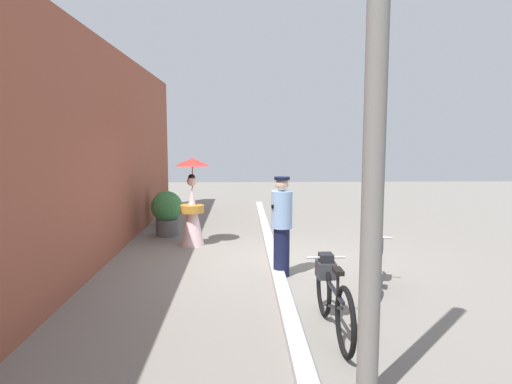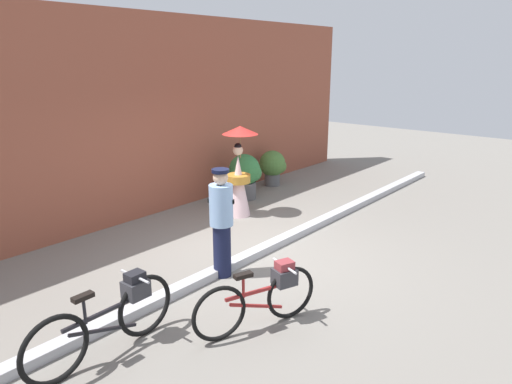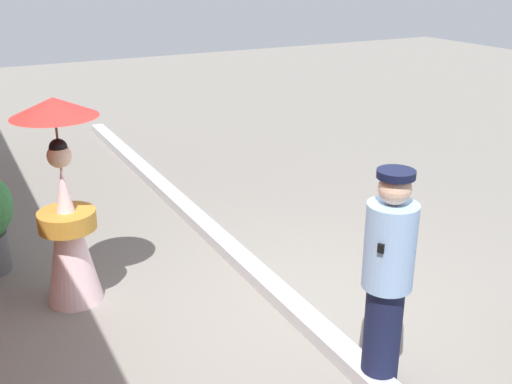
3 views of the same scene
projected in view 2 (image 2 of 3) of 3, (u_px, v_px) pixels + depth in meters
name	position (u px, v px, depth m)	size (l,w,h in m)	color
ground_plane	(254.00, 257.00, 7.49)	(30.00, 30.00, 0.00)	gray
building_wall	(128.00, 118.00, 8.91)	(14.00, 0.40, 3.94)	brown
sidewalk_curb	(254.00, 254.00, 7.47)	(14.00, 0.20, 0.12)	#B2B2B7
bicycle_near_officer	(263.00, 295.00, 5.46)	(1.56, 0.66, 0.78)	black
bicycle_far_side	(110.00, 317.00, 4.95)	(1.82, 0.48, 0.82)	black
person_officer	(221.00, 221.00, 6.63)	(0.34, 0.35, 1.61)	#141938
person_with_parasol	(239.00, 173.00, 9.26)	(0.71, 0.71, 1.82)	silver
potted_plant_by_door	(273.00, 166.00, 11.58)	(0.67, 0.65, 0.88)	#59595B
potted_plant_small	(246.00, 174.00, 10.47)	(0.73, 0.71, 1.02)	#59595B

